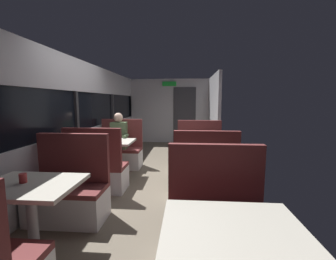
# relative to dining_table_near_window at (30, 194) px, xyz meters

# --- Properties ---
(ground_plane) EXTENTS (3.30, 9.20, 0.02)m
(ground_plane) POSITION_rel_dining_table_near_window_xyz_m (0.89, 2.09, -0.65)
(ground_plane) COLOR #665B4C
(carriage_window_panel_left) EXTENTS (0.09, 8.48, 2.30)m
(carriage_window_panel_left) POSITION_rel_dining_table_near_window_xyz_m (-0.56, 2.09, 0.47)
(carriage_window_panel_left) COLOR #B2B2B7
(carriage_window_panel_left) RESTS_ON ground_plane
(carriage_end_bulkhead) EXTENTS (2.90, 0.11, 2.30)m
(carriage_end_bulkhead) POSITION_rel_dining_table_near_window_xyz_m (0.95, 6.28, 0.50)
(carriage_end_bulkhead) COLOR #B2B2B7
(carriage_end_bulkhead) RESTS_ON ground_plane
(carriage_aisle_panel_right) EXTENTS (0.08, 2.40, 2.30)m
(carriage_aisle_panel_right) POSITION_rel_dining_table_near_window_xyz_m (2.34, 5.09, 0.51)
(carriage_aisle_panel_right) COLOR #B2B2B7
(carriage_aisle_panel_right) RESTS_ON ground_plane
(dining_table_near_window) EXTENTS (0.90, 0.70, 0.74)m
(dining_table_near_window) POSITION_rel_dining_table_near_window_xyz_m (0.00, 0.00, 0.00)
(dining_table_near_window) COLOR #9E9EA3
(dining_table_near_window) RESTS_ON ground_plane
(bench_near_window_facing_entry) EXTENTS (0.95, 0.50, 1.10)m
(bench_near_window_facing_entry) POSITION_rel_dining_table_near_window_xyz_m (0.00, 0.70, -0.31)
(bench_near_window_facing_entry) COLOR silver
(bench_near_window_facing_entry) RESTS_ON ground_plane
(dining_table_mid_window) EXTENTS (0.90, 0.70, 0.74)m
(dining_table_mid_window) POSITION_rel_dining_table_near_window_xyz_m (0.00, 2.34, 0.00)
(dining_table_mid_window) COLOR #9E9EA3
(dining_table_mid_window) RESTS_ON ground_plane
(bench_mid_window_facing_end) EXTENTS (0.95, 0.50, 1.10)m
(bench_mid_window_facing_end) POSITION_rel_dining_table_near_window_xyz_m (0.00, 1.64, -0.31)
(bench_mid_window_facing_end) COLOR silver
(bench_mid_window_facing_end) RESTS_ON ground_plane
(bench_mid_window_facing_entry) EXTENTS (0.95, 0.50, 1.10)m
(bench_mid_window_facing_entry) POSITION_rel_dining_table_near_window_xyz_m (0.00, 3.04, -0.31)
(bench_mid_window_facing_entry) COLOR silver
(bench_mid_window_facing_entry) RESTS_ON ground_plane
(dining_table_front_aisle) EXTENTS (0.90, 0.70, 0.74)m
(dining_table_front_aisle) POSITION_rel_dining_table_near_window_xyz_m (1.79, -0.60, 0.00)
(dining_table_front_aisle) COLOR #9E9EA3
(dining_table_front_aisle) RESTS_ON ground_plane
(bench_front_aisle_facing_entry) EXTENTS (0.95, 0.50, 1.10)m
(bench_front_aisle_facing_entry) POSITION_rel_dining_table_near_window_xyz_m (1.79, 0.10, -0.31)
(bench_front_aisle_facing_entry) COLOR silver
(bench_front_aisle_facing_entry) RESTS_ON ground_plane
(dining_table_rear_aisle) EXTENTS (0.90, 0.70, 0.74)m
(dining_table_rear_aisle) POSITION_rel_dining_table_near_window_xyz_m (1.79, 2.14, 0.00)
(dining_table_rear_aisle) COLOR #9E9EA3
(dining_table_rear_aisle) RESTS_ON ground_plane
(bench_rear_aisle_facing_end) EXTENTS (0.95, 0.50, 1.10)m
(bench_rear_aisle_facing_end) POSITION_rel_dining_table_near_window_xyz_m (1.79, 1.44, -0.31)
(bench_rear_aisle_facing_end) COLOR silver
(bench_rear_aisle_facing_end) RESTS_ON ground_plane
(bench_rear_aisle_facing_entry) EXTENTS (0.95, 0.50, 1.10)m
(bench_rear_aisle_facing_entry) POSITION_rel_dining_table_near_window_xyz_m (1.79, 2.84, -0.31)
(bench_rear_aisle_facing_entry) COLOR silver
(bench_rear_aisle_facing_entry) RESTS_ON ground_plane
(seated_passenger) EXTENTS (0.47, 0.55, 1.26)m
(seated_passenger) POSITION_rel_dining_table_near_window_xyz_m (0.00, 2.97, -0.10)
(seated_passenger) COLOR #26262D
(seated_passenger) RESTS_ON ground_plane
(coffee_cup_primary) EXTENTS (0.07, 0.07, 0.09)m
(coffee_cup_primary) POSITION_rel_dining_table_near_window_xyz_m (-0.08, 0.02, 0.15)
(coffee_cup_primary) COLOR #B23333
(coffee_cup_primary) RESTS_ON dining_table_near_window
(coffee_cup_secondary) EXTENTS (0.07, 0.07, 0.09)m
(coffee_cup_secondary) POSITION_rel_dining_table_near_window_xyz_m (0.21, 2.23, 0.15)
(coffee_cup_secondary) COLOR #B23333
(coffee_cup_secondary) RESTS_ON dining_table_mid_window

